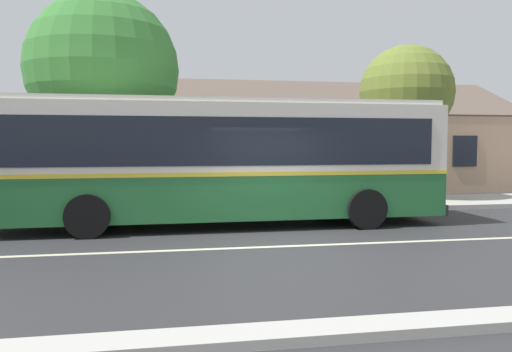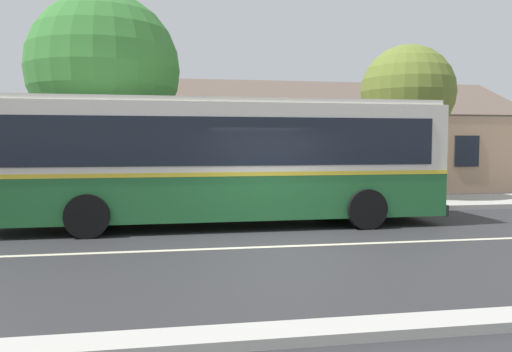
{
  "view_description": "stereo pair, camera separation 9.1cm",
  "coord_description": "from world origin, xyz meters",
  "px_view_note": "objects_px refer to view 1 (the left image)",
  "views": [
    {
      "loc": [
        -2.37,
        -9.89,
        2.13
      ],
      "look_at": [
        -0.11,
        2.68,
        1.28
      ],
      "focal_mm": 35.0,
      "sensor_mm": 36.0,
      "label": 1
    },
    {
      "loc": [
        -2.28,
        -9.9,
        2.13
      ],
      "look_at": [
        -0.11,
        2.68,
        1.28
      ],
      "focal_mm": 35.0,
      "sensor_mm": 36.0,
      "label": 2
    }
  ],
  "objects_px": {
    "transit_bus": "(220,159)",
    "bus_stop_sign": "(387,158)",
    "street_tree_primary": "(406,93)",
    "street_tree_secondary": "(103,70)"
  },
  "relations": [
    {
      "from": "transit_bus",
      "to": "street_tree_primary",
      "type": "xyz_separation_m",
      "value": [
        7.12,
        3.98,
        2.19
      ]
    },
    {
      "from": "bus_stop_sign",
      "to": "transit_bus",
      "type": "bearing_deg",
      "value": -159.32
    },
    {
      "from": "transit_bus",
      "to": "street_tree_primary",
      "type": "height_order",
      "value": "street_tree_primary"
    },
    {
      "from": "street_tree_primary",
      "to": "street_tree_secondary",
      "type": "relative_size",
      "value": 0.82
    },
    {
      "from": "transit_bus",
      "to": "bus_stop_sign",
      "type": "bearing_deg",
      "value": 20.68
    },
    {
      "from": "transit_bus",
      "to": "bus_stop_sign",
      "type": "distance_m",
      "value": 5.92
    },
    {
      "from": "street_tree_primary",
      "to": "bus_stop_sign",
      "type": "height_order",
      "value": "street_tree_primary"
    },
    {
      "from": "street_tree_primary",
      "to": "bus_stop_sign",
      "type": "distance_m",
      "value": 3.35
    },
    {
      "from": "street_tree_secondary",
      "to": "bus_stop_sign",
      "type": "xyz_separation_m",
      "value": [
        8.86,
        -1.79,
        -2.82
      ]
    },
    {
      "from": "street_tree_primary",
      "to": "bus_stop_sign",
      "type": "xyz_separation_m",
      "value": [
        -1.58,
        -1.89,
        -2.27
      ]
    }
  ]
}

